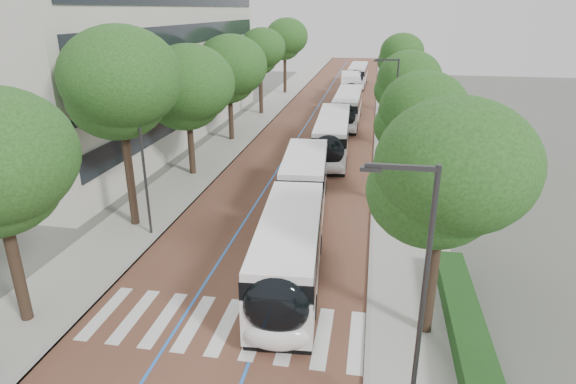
% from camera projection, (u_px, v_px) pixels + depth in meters
% --- Properties ---
extents(ground, '(160.00, 160.00, 0.00)m').
position_uv_depth(ground, '(212.00, 342.00, 17.54)').
color(ground, '#51544C').
rests_on(ground, ground).
extents(road, '(11.00, 140.00, 0.02)m').
position_uv_depth(road, '(326.00, 116.00, 54.32)').
color(road, brown).
rests_on(road, ground).
extents(sidewalk_left, '(4.00, 140.00, 0.12)m').
position_uv_depth(sidewalk_left, '(261.00, 114.00, 55.54)').
color(sidewalk_left, '#9C9994').
rests_on(sidewalk_left, ground).
extents(sidewalk_right, '(4.00, 140.00, 0.12)m').
position_uv_depth(sidewalk_right, '(394.00, 118.00, 53.06)').
color(sidewalk_right, '#9C9994').
rests_on(sidewalk_right, ground).
extents(kerb_left, '(0.20, 140.00, 0.14)m').
position_uv_depth(kerb_left, '(277.00, 114.00, 55.22)').
color(kerb_left, gray).
rests_on(kerb_left, ground).
extents(kerb_right, '(0.20, 140.00, 0.14)m').
position_uv_depth(kerb_right, '(376.00, 118.00, 53.37)').
color(kerb_right, gray).
rests_on(kerb_right, ground).
extents(zebra_crossing, '(10.55, 3.60, 0.01)m').
position_uv_depth(zebra_crossing, '(225.00, 326.00, 18.42)').
color(zebra_crossing, silver).
rests_on(zebra_crossing, ground).
extents(lane_line_left, '(0.12, 126.00, 0.01)m').
position_uv_depth(lane_line_left, '(312.00, 116.00, 54.58)').
color(lane_line_left, blue).
rests_on(lane_line_left, road).
extents(lane_line_right, '(0.12, 126.00, 0.01)m').
position_uv_depth(lane_line_right, '(340.00, 117.00, 54.05)').
color(lane_line_right, blue).
rests_on(lane_line_right, road).
extents(office_building, '(18.11, 40.00, 14.00)m').
position_uv_depth(office_building, '(103.00, 60.00, 44.01)').
color(office_building, '#AEACA1').
rests_on(office_building, ground).
extents(hedge, '(1.20, 14.00, 0.80)m').
position_uv_depth(hedge, '(475.00, 361.00, 15.85)').
color(hedge, '#193C15').
rests_on(hedge, sidewalk_right).
extents(streetlight_near, '(1.82, 0.20, 8.00)m').
position_uv_depth(streetlight_near, '(417.00, 291.00, 11.97)').
color(streetlight_near, '#303033').
rests_on(streetlight_near, sidewalk_right).
extents(streetlight_far, '(1.82, 0.20, 8.00)m').
position_uv_depth(streetlight_far, '(393.00, 105.00, 34.96)').
color(streetlight_far, '#303033').
rests_on(streetlight_far, sidewalk_right).
extents(lamp_post_left, '(0.14, 0.14, 8.00)m').
position_uv_depth(lamp_post_left, '(143.00, 162.00, 24.44)').
color(lamp_post_left, '#303033').
rests_on(lamp_post_left, sidewalk_left).
extents(trees_left, '(6.28, 60.70, 10.16)m').
position_uv_depth(trees_left, '(217.00, 71.00, 39.10)').
color(trees_left, black).
rests_on(trees_left, ground).
extents(trees_right, '(5.26, 47.07, 8.32)m').
position_uv_depth(trees_right, '(410.00, 94.00, 33.65)').
color(trees_right, black).
rests_on(trees_right, ground).
extents(lead_bus, '(3.90, 18.53, 3.20)m').
position_uv_depth(lead_bus, '(297.00, 217.00, 24.13)').
color(lead_bus, black).
rests_on(lead_bus, ground).
extents(bus_queued_0, '(3.01, 12.49, 3.20)m').
position_uv_depth(bus_queued_0, '(332.00, 137.00, 39.14)').
color(bus_queued_0, white).
rests_on(bus_queued_0, ground).
extents(bus_queued_1, '(2.57, 12.40, 3.20)m').
position_uv_depth(bus_queued_1, '(347.00, 108.00, 50.39)').
color(bus_queued_1, white).
rests_on(bus_queued_1, ground).
extents(bus_queued_2, '(3.30, 12.53, 3.20)m').
position_uv_depth(bus_queued_2, '(350.00, 89.00, 62.68)').
color(bus_queued_2, white).
rests_on(bus_queued_2, ground).
extents(bus_queued_3, '(2.76, 12.44, 3.20)m').
position_uv_depth(bus_queued_3, '(358.00, 76.00, 74.94)').
color(bus_queued_3, white).
rests_on(bus_queued_3, ground).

